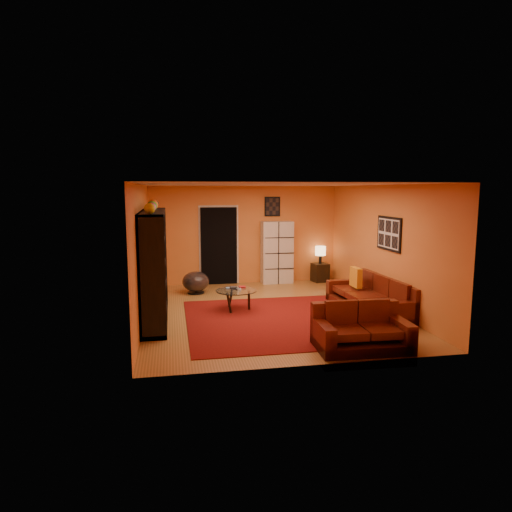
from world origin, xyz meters
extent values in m
plane|color=olive|center=(0.00, 0.00, 0.00)|extent=(6.00, 6.00, 0.00)
plane|color=white|center=(0.00, 0.00, 2.60)|extent=(6.00, 6.00, 0.00)
plane|color=orange|center=(0.00, 3.00, 1.30)|extent=(6.00, 0.00, 6.00)
plane|color=orange|center=(0.00, -3.00, 1.30)|extent=(6.00, 0.00, 6.00)
plane|color=orange|center=(-2.50, 0.00, 1.30)|extent=(0.00, 6.00, 6.00)
plane|color=orange|center=(2.50, 0.00, 1.30)|extent=(0.00, 6.00, 6.00)
cube|color=#550B09|center=(0.10, -0.70, 0.01)|extent=(3.60, 3.60, 0.01)
cube|color=black|center=(-0.70, 2.96, 1.02)|extent=(0.95, 0.10, 2.04)
cube|color=black|center=(2.48, -0.30, 1.60)|extent=(0.03, 1.00, 0.70)
cube|color=black|center=(0.75, 2.98, 2.05)|extent=(0.42, 0.03, 0.52)
cube|color=black|center=(-2.27, 0.00, 1.05)|extent=(0.45, 3.00, 2.10)
imported|color=black|center=(-2.23, -0.01, 1.01)|extent=(1.00, 0.13, 0.57)
cube|color=#481209|center=(2.05, -0.42, 0.16)|extent=(1.07, 2.41, 0.32)
cube|color=#481209|center=(2.44, -0.40, 0.42)|extent=(0.29, 2.37, 0.85)
cube|color=#481209|center=(2.10, -1.51, 0.31)|extent=(0.97, 0.22, 0.62)
cube|color=#481209|center=(2.00, 0.67, 0.31)|extent=(0.97, 0.22, 0.62)
cube|color=#481209|center=(2.04, -1.09, 0.47)|extent=(0.78, 0.68, 0.12)
cube|color=#481209|center=(2.01, -0.42, 0.47)|extent=(0.78, 0.68, 0.12)
cube|color=#481209|center=(1.98, 0.25, 0.47)|extent=(0.78, 0.68, 0.12)
cube|color=#481209|center=(0.97, -2.50, 0.16)|extent=(1.48, 0.93, 0.32)
cube|color=#481209|center=(0.98, -2.16, 0.42)|extent=(1.45, 0.24, 0.85)
cube|color=#481209|center=(1.60, -2.53, 0.31)|extent=(0.22, 0.87, 0.62)
cube|color=#481209|center=(0.34, -2.47, 0.31)|extent=(0.22, 0.87, 0.62)
cube|color=#481209|center=(1.24, -2.55, 0.47)|extent=(0.55, 0.67, 0.12)
cube|color=#481209|center=(0.70, -2.53, 0.47)|extent=(0.55, 0.67, 0.12)
cube|color=orange|center=(1.95, 0.08, 0.63)|extent=(0.12, 0.42, 0.42)
cylinder|color=silver|center=(-0.64, 0.17, 0.43)|extent=(0.85, 0.85, 0.02)
cylinder|color=black|center=(-0.38, 0.11, 0.21)|extent=(0.05, 0.05, 0.41)
cylinder|color=black|center=(-0.72, 0.42, 0.21)|extent=(0.05, 0.05, 0.41)
cylinder|color=black|center=(-0.82, -0.03, 0.21)|extent=(0.05, 0.05, 0.41)
cube|color=silver|center=(0.84, 2.80, 0.83)|extent=(0.84, 0.39, 1.66)
cylinder|color=black|center=(-1.38, 1.93, 0.02)|extent=(0.44, 0.44, 0.03)
cylinder|color=black|center=(-1.38, 1.93, 0.10)|extent=(0.06, 0.06, 0.15)
ellipsoid|color=#41393B|center=(-1.38, 1.93, 0.29)|extent=(0.65, 0.65, 0.49)
cube|color=black|center=(2.04, 2.75, 0.25)|extent=(0.45, 0.45, 0.50)
cylinder|color=black|center=(2.04, 2.75, 0.61)|extent=(0.08, 0.08, 0.23)
cylinder|color=#E7BA7F|center=(2.04, 2.75, 0.85)|extent=(0.28, 0.28, 0.25)
camera|label=1|loc=(-1.94, -8.99, 2.50)|focal=32.00mm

